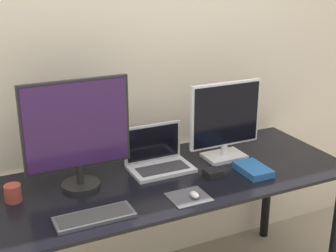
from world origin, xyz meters
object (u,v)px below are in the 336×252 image
at_px(mouse, 194,195).
at_px(book, 253,170).
at_px(monitor_right, 225,121).
at_px(power_brick, 212,173).
at_px(laptop, 158,158).
at_px(keyboard, 95,217).
at_px(mug, 13,193).
at_px(monitor_left, 77,132).

bearing_deg(mouse, book, 15.36).
bearing_deg(monitor_right, power_brick, -135.20).
xyz_separation_m(laptop, keyboard, (-0.46, -0.36, -0.05)).
distance_m(monitor_right, mouse, 0.55).
height_order(laptop, keyboard, laptop).
bearing_deg(mouse, mug, 155.95).
bearing_deg(book, monitor_left, 164.63).
bearing_deg(monitor_left, mouse, -38.48).
xyz_separation_m(monitor_left, mug, (-0.32, -0.01, -0.24)).
bearing_deg(book, power_brick, 166.61).
bearing_deg(power_brick, laptop, 132.19).
xyz_separation_m(monitor_right, keyboard, (-0.84, -0.32, -0.21)).
distance_m(keyboard, mug, 0.42).
bearing_deg(monitor_right, keyboard, -159.33).
relative_size(monitor_left, keyboard, 1.56).
xyz_separation_m(mug, power_brick, (0.95, -0.17, -0.02)).
bearing_deg(keyboard, mouse, -3.33).
bearing_deg(monitor_right, monitor_left, 180.00).
bearing_deg(monitor_right, laptop, 173.84).
bearing_deg(power_brick, mouse, -140.20).
distance_m(mug, power_brick, 0.96).
bearing_deg(monitor_left, keyboard, -95.35).
relative_size(monitor_right, book, 2.14).
distance_m(laptop, keyboard, 0.59).
distance_m(monitor_left, book, 0.92).
bearing_deg(book, keyboard, -174.40).
distance_m(monitor_left, mug, 0.40).
bearing_deg(power_brick, monitor_right, 44.80).
distance_m(laptop, mouse, 0.39).
height_order(monitor_left, mug, monitor_left).
distance_m(keyboard, mouse, 0.47).
xyz_separation_m(keyboard, power_brick, (0.66, 0.14, 0.01)).
distance_m(monitor_left, laptop, 0.49).
bearing_deg(monitor_left, monitor_right, -0.00).
distance_m(laptop, power_brick, 0.30).
bearing_deg(monitor_left, mug, -178.10).
bearing_deg(mug, monitor_left, 1.90).
height_order(monitor_right, mouse, monitor_right).
distance_m(monitor_right, power_brick, 0.33).
bearing_deg(laptop, mug, -176.01).
height_order(keyboard, book, book).
xyz_separation_m(laptop, power_brick, (0.20, -0.22, -0.04)).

